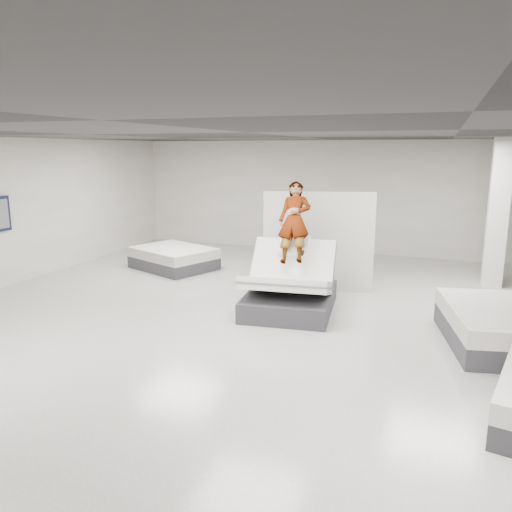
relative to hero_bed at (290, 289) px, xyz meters
name	(u,v)px	position (x,y,z in m)	size (l,w,h in m)	color
room	(248,236)	(-0.34, -1.30, 1.19)	(14.00, 14.04, 3.20)	beige
hero_bed	(290,289)	(0.00, 0.00, 0.00)	(1.76, 2.21, 1.36)	#35353A
person	(294,239)	(-0.04, 0.33, 0.89)	(0.60, 0.40, 1.66)	slate
remote	(303,253)	(0.22, 0.01, 0.70)	(0.05, 0.14, 0.03)	black
divider_panel	(318,242)	(0.15, 1.52, 0.63)	(2.30, 0.10, 2.09)	silver
flat_bed_right_far	(504,327)	(3.54, -0.49, -0.12)	(2.02, 2.43, 0.59)	#35353A
flat_bed_left_far	(174,258)	(-3.70, 2.20, -0.15)	(2.34, 2.07, 0.53)	#35353A
column	(498,214)	(3.66, 3.20, 1.19)	(0.40, 0.40, 3.20)	white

